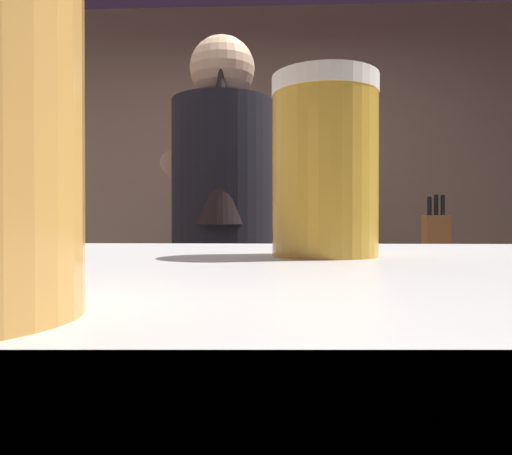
% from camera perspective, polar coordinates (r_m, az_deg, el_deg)
% --- Properties ---
extents(wall_back, '(5.20, 0.10, 2.70)m').
position_cam_1_polar(wall_back, '(3.60, -0.33, 4.49)').
color(wall_back, gray).
rests_on(wall_back, ground).
extents(prep_counter, '(2.10, 0.60, 0.94)m').
position_cam_1_polar(prep_counter, '(2.17, 7.21, -16.47)').
color(prep_counter, brown).
rests_on(prep_counter, ground).
extents(back_shelf, '(0.89, 0.36, 1.10)m').
position_cam_1_polar(back_shelf, '(3.35, 1.09, -8.94)').
color(back_shelf, '#353639').
rests_on(back_shelf, ground).
extents(bartender, '(0.45, 0.53, 1.74)m').
position_cam_1_polar(bartender, '(1.63, -4.02, -2.81)').
color(bartender, '#2E3533').
rests_on(bartender, ground).
extents(knife_block, '(0.10, 0.08, 0.29)m').
position_cam_1_polar(knife_block, '(2.17, 20.61, -1.10)').
color(knife_block, olive).
rests_on(knife_block, prep_counter).
extents(mixing_bowl, '(0.19, 0.19, 0.05)m').
position_cam_1_polar(mixing_bowl, '(2.10, -6.32, -3.31)').
color(mixing_bowl, '#D54E2F').
rests_on(mixing_bowl, prep_counter).
extents(chefs_knife, '(0.24, 0.08, 0.01)m').
position_cam_1_polar(chefs_knife, '(2.03, 5.20, -4.09)').
color(chefs_knife, silver).
rests_on(chefs_knife, prep_counter).
extents(pint_glass_near, '(0.08, 0.08, 0.14)m').
position_cam_1_polar(pint_glass_near, '(0.38, 8.17, 7.16)').
color(pint_glass_near, gold).
rests_on(pint_glass_near, bar_counter).
extents(bottle_vinegar, '(0.06, 0.06, 0.21)m').
position_cam_1_polar(bottle_vinegar, '(3.23, 0.07, 1.93)').
color(bottle_vinegar, black).
rests_on(bottle_vinegar, back_shelf).
extents(bottle_soy, '(0.07, 0.07, 0.18)m').
position_cam_1_polar(bottle_soy, '(3.39, 0.99, 1.71)').
color(bottle_soy, red).
rests_on(bottle_soy, back_shelf).
extents(bottle_olive_oil, '(0.08, 0.08, 0.20)m').
position_cam_1_polar(bottle_olive_oil, '(3.34, 5.19, 1.82)').
color(bottle_olive_oil, '#448329').
rests_on(bottle_olive_oil, back_shelf).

